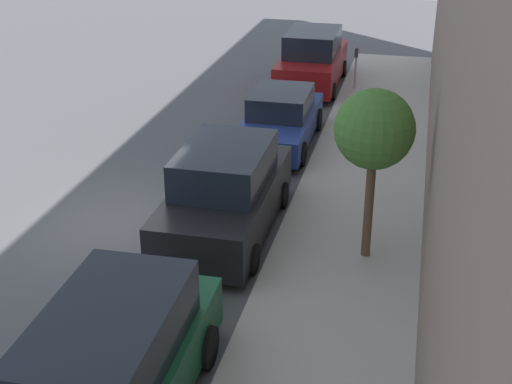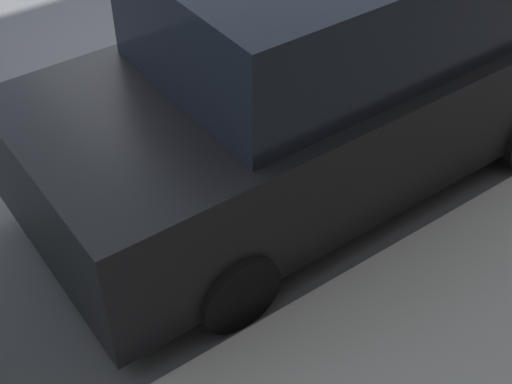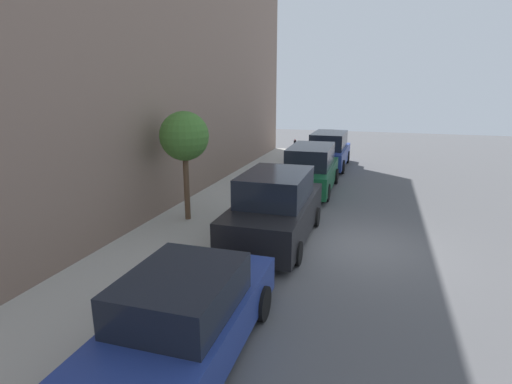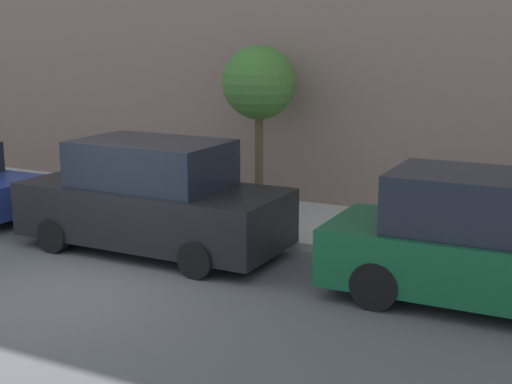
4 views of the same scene
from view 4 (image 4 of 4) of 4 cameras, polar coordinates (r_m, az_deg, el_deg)
The scene contains 5 objects.
ground_plane at distance 11.15m, azimuth -14.62°, elevation -7.76°, with size 60.00×60.00×0.00m, color #515154.
sidewalk at distance 15.02m, azimuth -1.82°, elevation -1.81°, with size 3.00×32.00×0.15m.
parked_minivan_second at distance 10.53m, azimuth 19.05°, elevation -3.99°, with size 2.02×4.94×1.90m.
parked_suv_third at distance 12.73m, azimuth -8.27°, elevation -0.57°, with size 2.08×4.81×1.98m.
street_tree at distance 14.75m, azimuth 0.24°, elevation 8.63°, with size 1.52×1.52×3.43m.
Camera 4 is at (-7.68, -7.14, 3.78)m, focal length 50.00 mm.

